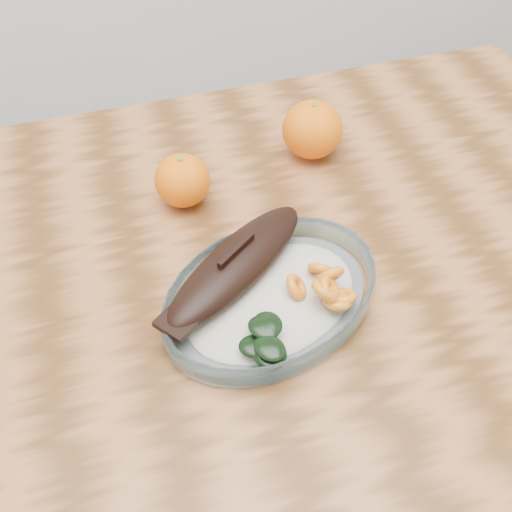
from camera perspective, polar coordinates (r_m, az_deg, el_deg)
The scene contains 4 objects.
dining_table at distance 0.83m, azimuth -2.17°, elevation -6.94°, with size 1.20×0.80×0.75m.
plated_meal at distance 0.72m, azimuth 1.22°, elevation -3.33°, with size 0.62×0.62×0.08m.
orange_left at distance 0.84m, azimuth -6.56°, elevation 6.69°, with size 0.07×0.07×0.07m, color #FF5C05.
orange_right at distance 0.91m, azimuth 5.02°, elevation 11.13°, with size 0.08×0.08×0.08m, color #FF5C05.
Camera 1 is at (-0.11, -0.47, 1.33)m, focal length 45.00 mm.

